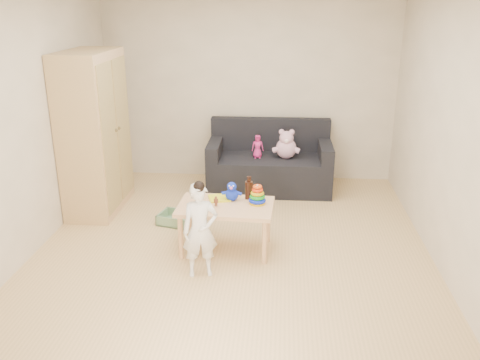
# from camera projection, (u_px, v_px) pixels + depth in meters

# --- Properties ---
(room) EXTENTS (4.50, 4.50, 4.50)m
(room) POSITION_uv_depth(u_px,v_px,m) (233.00, 125.00, 4.85)
(room) COLOR #D9B075
(room) RESTS_ON ground
(wardrobe) EXTENTS (0.53, 1.05, 1.89)m
(wardrobe) POSITION_uv_depth(u_px,v_px,m) (94.00, 133.00, 5.96)
(wardrobe) COLOR tan
(wardrobe) RESTS_ON ground
(sofa) EXTENTS (1.63, 0.83, 0.46)m
(sofa) POSITION_uv_depth(u_px,v_px,m) (269.00, 173.00, 6.81)
(sofa) COLOR black
(sofa) RESTS_ON ground
(play_table) EXTENTS (0.97, 0.63, 0.50)m
(play_table) POSITION_uv_depth(u_px,v_px,m) (226.00, 228.00, 5.15)
(play_table) COLOR #EFB583
(play_table) RESTS_ON ground
(storage_bin) EXTENTS (0.47, 0.39, 0.12)m
(storage_bin) POSITION_uv_depth(u_px,v_px,m) (177.00, 218.00, 5.82)
(storage_bin) COLOR gray
(storage_bin) RESTS_ON ground
(toddler) EXTENTS (0.37, 0.29, 0.88)m
(toddler) POSITION_uv_depth(u_px,v_px,m) (200.00, 232.00, 4.62)
(toddler) COLOR white
(toddler) RESTS_ON ground
(pink_bear) EXTENTS (0.31, 0.28, 0.33)m
(pink_bear) POSITION_uv_depth(u_px,v_px,m) (286.00, 146.00, 6.63)
(pink_bear) COLOR #E2A6C4
(pink_bear) RESTS_ON sofa
(doll) EXTENTS (0.17, 0.12, 0.30)m
(doll) POSITION_uv_depth(u_px,v_px,m) (258.00, 147.00, 6.64)
(doll) COLOR #E12A83
(doll) RESTS_ON sofa
(ring_stacker) EXTENTS (0.18, 0.18, 0.20)m
(ring_stacker) POSITION_uv_depth(u_px,v_px,m) (257.00, 196.00, 5.07)
(ring_stacker) COLOR #C9A50A
(ring_stacker) RESTS_ON play_table
(brown_bottle) EXTENTS (0.08, 0.08, 0.24)m
(brown_bottle) POSITION_uv_depth(u_px,v_px,m) (249.00, 189.00, 5.19)
(brown_bottle) COLOR black
(brown_bottle) RESTS_ON play_table
(blue_plush) EXTENTS (0.19, 0.16, 0.20)m
(blue_plush) POSITION_uv_depth(u_px,v_px,m) (232.00, 191.00, 5.15)
(blue_plush) COLOR #1733D7
(blue_plush) RESTS_ON play_table
(wooden_figure) EXTENTS (0.05, 0.05, 0.10)m
(wooden_figure) POSITION_uv_depth(u_px,v_px,m) (216.00, 201.00, 5.02)
(wooden_figure) COLOR brown
(wooden_figure) RESTS_ON play_table
(yellow_book) EXTENTS (0.26, 0.26, 0.02)m
(yellow_book) POSITION_uv_depth(u_px,v_px,m) (219.00, 198.00, 5.21)
(yellow_book) COLOR yellow
(yellow_book) RESTS_ON play_table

